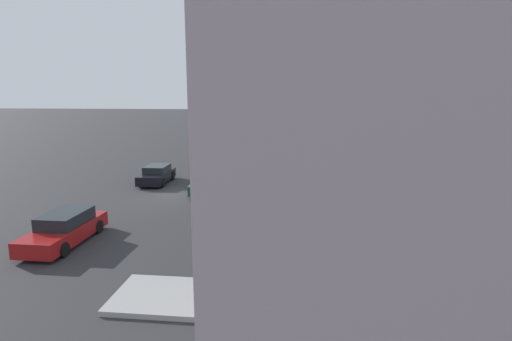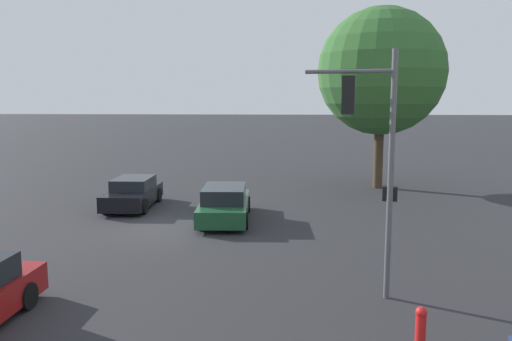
{
  "view_description": "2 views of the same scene",
  "coord_description": "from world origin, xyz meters",
  "px_view_note": "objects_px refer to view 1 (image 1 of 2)",
  "views": [
    {
      "loc": [
        25.22,
        8.22,
        6.65
      ],
      "look_at": [
        1.24,
        5.62,
        2.02
      ],
      "focal_mm": 28.0,
      "sensor_mm": 36.0,
      "label": 1
    },
    {
      "loc": [
        18.22,
        4.65,
        4.79
      ],
      "look_at": [
        1.38,
        3.44,
        2.4
      ],
      "focal_mm": 35.0,
      "sensor_mm": 36.0,
      "label": 2
    }
  ],
  "objects_px": {
    "crossing_car_2": "(65,229)",
    "fire_hydrant": "(272,240)",
    "parked_car_0": "(363,258)",
    "traffic_signal": "(264,153)",
    "crossing_car_1": "(157,175)",
    "street_tree": "(314,98)",
    "crossing_car_0": "(208,182)"
  },
  "relations": [
    {
      "from": "street_tree",
      "to": "fire_hydrant",
      "type": "bearing_deg",
      "value": -7.02
    },
    {
      "from": "parked_car_0",
      "to": "fire_hydrant",
      "type": "relative_size",
      "value": 5.16
    },
    {
      "from": "crossing_car_0",
      "to": "crossing_car_1",
      "type": "height_order",
      "value": "crossing_car_0"
    },
    {
      "from": "street_tree",
      "to": "parked_car_0",
      "type": "height_order",
      "value": "street_tree"
    },
    {
      "from": "traffic_signal",
      "to": "parked_car_0",
      "type": "relative_size",
      "value": 1.26
    },
    {
      "from": "crossing_car_0",
      "to": "parked_car_0",
      "type": "xyz_separation_m",
      "value": [
        12.16,
        8.68,
        -0.02
      ]
    },
    {
      "from": "street_tree",
      "to": "crossing_car_0",
      "type": "bearing_deg",
      "value": -42.58
    },
    {
      "from": "crossing_car_1",
      "to": "parked_car_0",
      "type": "distance_m",
      "value": 19.38
    },
    {
      "from": "crossing_car_2",
      "to": "traffic_signal",
      "type": "bearing_deg",
      "value": 107.74
    },
    {
      "from": "crossing_car_1",
      "to": "crossing_car_2",
      "type": "distance_m",
      "value": 12.45
    },
    {
      "from": "fire_hydrant",
      "to": "crossing_car_1",
      "type": "bearing_deg",
      "value": -142.37
    },
    {
      "from": "parked_car_0",
      "to": "traffic_signal",
      "type": "bearing_deg",
      "value": 132.39
    },
    {
      "from": "crossing_car_1",
      "to": "fire_hydrant",
      "type": "distance_m",
      "value": 15.69
    },
    {
      "from": "street_tree",
      "to": "crossing_car_1",
      "type": "xyz_separation_m",
      "value": [
        5.95,
        -11.84,
        -5.66
      ]
    },
    {
      "from": "crossing_car_2",
      "to": "fire_hydrant",
      "type": "xyz_separation_m",
      "value": [
        -0.02,
        9.36,
        -0.18
      ]
    },
    {
      "from": "crossing_car_1",
      "to": "fire_hydrant",
      "type": "height_order",
      "value": "crossing_car_1"
    },
    {
      "from": "crossing_car_0",
      "to": "fire_hydrant",
      "type": "height_order",
      "value": "crossing_car_0"
    },
    {
      "from": "parked_car_0",
      "to": "fire_hydrant",
      "type": "bearing_deg",
      "value": 153.21
    },
    {
      "from": "crossing_car_0",
      "to": "crossing_car_1",
      "type": "xyz_separation_m",
      "value": [
        -2.11,
        -4.44,
        -0.02
      ]
    },
    {
      "from": "traffic_signal",
      "to": "parked_car_0",
      "type": "height_order",
      "value": "traffic_signal"
    },
    {
      "from": "street_tree",
      "to": "crossing_car_2",
      "type": "height_order",
      "value": "street_tree"
    },
    {
      "from": "crossing_car_0",
      "to": "street_tree",
      "type": "bearing_deg",
      "value": -45.93
    },
    {
      "from": "fire_hydrant",
      "to": "parked_car_0",
      "type": "bearing_deg",
      "value": 62.48
    },
    {
      "from": "crossing_car_1",
      "to": "fire_hydrant",
      "type": "xyz_separation_m",
      "value": [
        12.43,
        9.58,
        -0.15
      ]
    },
    {
      "from": "crossing_car_0",
      "to": "crossing_car_2",
      "type": "xyz_separation_m",
      "value": [
        10.34,
        -4.22,
        -0.0
      ]
    },
    {
      "from": "crossing_car_2",
      "to": "fire_hydrant",
      "type": "bearing_deg",
      "value": 90.04
    },
    {
      "from": "street_tree",
      "to": "fire_hydrant",
      "type": "relative_size",
      "value": 10.55
    },
    {
      "from": "street_tree",
      "to": "traffic_signal",
      "type": "height_order",
      "value": "street_tree"
    },
    {
      "from": "traffic_signal",
      "to": "parked_car_0",
      "type": "xyz_separation_m",
      "value": [
        4.64,
        4.13,
        -3.2
      ]
    },
    {
      "from": "fire_hydrant",
      "to": "crossing_car_2",
      "type": "bearing_deg",
      "value": -89.87
    },
    {
      "from": "street_tree",
      "to": "fire_hydrant",
      "type": "xyz_separation_m",
      "value": [
        18.38,
        -2.26,
        -5.81
      ]
    },
    {
      "from": "crossing_car_2",
      "to": "crossing_car_1",
      "type": "bearing_deg",
      "value": -179.08
    }
  ]
}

